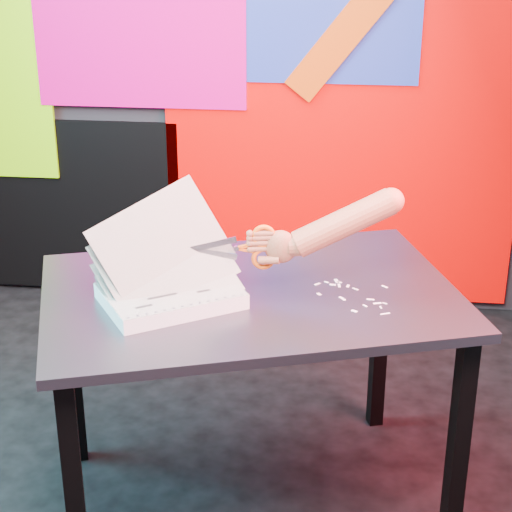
# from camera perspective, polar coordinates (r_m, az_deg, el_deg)

# --- Properties ---
(room) EXTENTS (3.01, 3.01, 2.71)m
(room) POSITION_cam_1_polar(r_m,az_deg,el_deg) (2.45, -10.33, 11.38)
(room) COLOR black
(room) RESTS_ON ground
(backdrop) EXTENTS (2.88, 0.05, 2.08)m
(backdrop) POSITION_cam_1_polar(r_m,az_deg,el_deg) (3.92, -3.03, 9.89)
(backdrop) COLOR #EC0100
(backdrop) RESTS_ON ground
(work_table) EXTENTS (1.40, 1.14, 0.75)m
(work_table) POSITION_cam_1_polar(r_m,az_deg,el_deg) (2.56, -0.39, -4.15)
(work_table) COLOR black
(work_table) RESTS_ON ground
(printout_stack) EXTENTS (0.46, 0.43, 0.35)m
(printout_stack) POSITION_cam_1_polar(r_m,az_deg,el_deg) (2.45, -5.75, -2.42)
(printout_stack) COLOR silver
(printout_stack) RESTS_ON work_table
(scissors) EXTENTS (0.25, 0.06, 0.14)m
(scissors) POSITION_cam_1_polar(r_m,az_deg,el_deg) (2.47, 0.11, 0.57)
(scissors) COLOR #ABABAB
(scissors) RESTS_ON printout_stack
(hand_forearm) EXTENTS (0.44, 0.14, 0.22)m
(hand_forearm) POSITION_cam_1_polar(r_m,az_deg,el_deg) (2.48, 5.16, 1.97)
(hand_forearm) COLOR #885E3F
(hand_forearm) RESTS_ON work_table
(paper_clippings) EXTENTS (0.22, 0.23, 0.00)m
(paper_clippings) POSITION_cam_1_polar(r_m,az_deg,el_deg) (2.52, 6.33, -2.47)
(paper_clippings) COLOR white
(paper_clippings) RESTS_ON work_table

